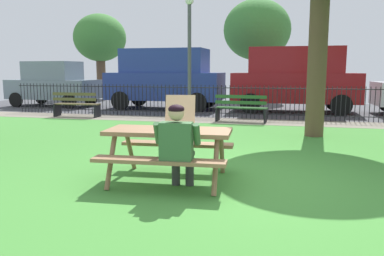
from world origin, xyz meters
TOP-DOWN VIEW (x-y plane):
  - ground at (0.00, 1.66)m, footprint 28.00×11.31m
  - cobblestone_walkway at (0.00, 6.61)m, footprint 28.00×1.40m
  - street_asphalt at (0.00, 10.77)m, footprint 28.00×6.92m
  - picnic_table_foreground at (-1.10, -0.31)m, footprint 1.89×1.59m
  - pizza_box_open at (-0.96, -0.24)m, footprint 0.50×0.56m
  - adult_at_table at (-0.82, -0.79)m, footprint 0.62×0.61m
  - iron_fence_streetside at (0.00, 7.31)m, footprint 18.75×0.03m
  - park_bench_left at (-6.49, 6.47)m, footprint 1.61×0.50m
  - park_bench_center at (-0.79, 6.47)m, footprint 1.63×0.58m
  - lamp_post_walkway at (-2.54, 6.83)m, footprint 0.28×0.28m
  - parked_car_far_left at (-9.52, 9.82)m, footprint 3.97×1.96m
  - parked_car_left at (-4.31, 9.82)m, footprint 4.74×2.15m
  - parked_car_center at (0.88, 9.82)m, footprint 4.71×2.08m
  - far_tree_left at (-9.88, 15.22)m, footprint 2.97×2.97m
  - far_tree_midleft at (-1.00, 15.22)m, footprint 3.46×3.46m

SIDE VIEW (x-z plane):
  - ground at x=0.00m, z-range -0.02..0.00m
  - street_asphalt at x=0.00m, z-range -0.01..0.00m
  - cobblestone_walkway at x=0.00m, z-range -0.01..0.00m
  - park_bench_left at x=-6.49m, z-range -0.01..0.84m
  - park_bench_center at x=-0.79m, z-range -0.01..0.84m
  - iron_fence_streetside at x=0.00m, z-range 0.01..1.12m
  - picnic_table_foreground at x=-1.10m, z-range 0.20..0.99m
  - adult_at_table at x=-0.82m, z-range 0.06..1.25m
  - pizza_box_open at x=-0.96m, z-range 0.64..1.13m
  - parked_car_far_left at x=-9.52m, z-range 0.02..2.00m
  - parked_car_left at x=-4.31m, z-range 0.08..2.54m
  - parked_car_center at x=0.88m, z-range 0.08..2.54m
  - lamp_post_walkway at x=-2.54m, z-range 0.44..4.40m
  - far_tree_left at x=-9.88m, z-range 0.99..5.75m
  - far_tree_midleft at x=-1.00m, z-range 1.02..6.24m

